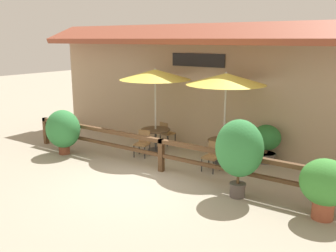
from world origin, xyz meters
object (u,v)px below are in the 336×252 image
(dining_table_near, at_px, (156,133))
(chair_near_wallside, at_px, (166,132))
(chair_near_streetside, at_px, (143,142))
(potted_plant_entrance_palm, at_px, (325,184))
(patio_umbrella_near, at_px, (155,75))
(patio_umbrella_middle, at_px, (226,79))
(chair_middle_streetside, at_px, (212,155))
(potted_plant_small_flowering, at_px, (63,129))
(potted_plant_broad_leaf, at_px, (266,141))
(dining_table_middle, at_px, (224,145))
(chair_middle_wallside, at_px, (233,143))
(potted_plant_corner_fern, at_px, (239,150))

(dining_table_near, height_order, chair_near_wallside, chair_near_wallside)
(chair_near_streetside, distance_m, potted_plant_entrance_palm, 5.97)
(patio_umbrella_near, distance_m, chair_near_streetside, 2.24)
(patio_umbrella_middle, xyz_separation_m, potted_plant_entrance_palm, (3.34, -2.06, -1.80))
(patio_umbrella_middle, relative_size, chair_middle_streetside, 3.33)
(chair_near_streetside, bearing_deg, potted_plant_small_flowering, -162.69)
(potted_plant_small_flowering, xyz_separation_m, potted_plant_broad_leaf, (5.75, 2.97, -0.16))
(patio_umbrella_near, bearing_deg, dining_table_middle, 0.93)
(chair_middle_wallside, bearing_deg, chair_middle_streetside, 85.65)
(potted_plant_corner_fern, bearing_deg, chair_near_wallside, 145.48)
(dining_table_middle, bearing_deg, dining_table_near, -179.07)
(chair_near_streetside, distance_m, chair_middle_wallside, 2.88)
(potted_plant_entrance_palm, distance_m, potted_plant_corner_fern, 1.99)
(potted_plant_entrance_palm, bearing_deg, chair_near_wallside, 155.02)
(dining_table_near, height_order, potted_plant_small_flowering, potted_plant_small_flowering)
(chair_near_streetside, relative_size, chair_middle_streetside, 1.00)
(dining_table_near, xyz_separation_m, potted_plant_small_flowering, (-2.22, -2.06, 0.24))
(potted_plant_corner_fern, bearing_deg, potted_plant_small_flowering, -179.44)
(chair_middle_streetside, relative_size, potted_plant_broad_leaf, 0.71)
(dining_table_near, bearing_deg, potted_plant_small_flowering, -137.20)
(patio_umbrella_near, height_order, chair_middle_streetside, patio_umbrella_near)
(dining_table_middle, height_order, potted_plant_entrance_palm, potted_plant_entrance_palm)
(chair_near_wallside, bearing_deg, chair_near_streetside, 108.53)
(chair_middle_wallside, bearing_deg, dining_table_near, 10.62)
(chair_near_wallside, relative_size, chair_middle_wallside, 1.00)
(patio_umbrella_middle, height_order, dining_table_middle, patio_umbrella_middle)
(chair_middle_wallside, height_order, potted_plant_entrance_palm, potted_plant_entrance_palm)
(potted_plant_entrance_palm, bearing_deg, patio_umbrella_middle, 148.38)
(potted_plant_small_flowering, bearing_deg, dining_table_middle, 23.84)
(potted_plant_entrance_palm, bearing_deg, chair_middle_streetside, 158.49)
(chair_near_streetside, bearing_deg, dining_table_near, 80.74)
(chair_near_streetside, height_order, dining_table_middle, chair_near_streetside)
(chair_near_wallside, relative_size, dining_table_middle, 0.85)
(dining_table_near, bearing_deg, patio_umbrella_middle, 0.93)
(patio_umbrella_near, distance_m, chair_middle_streetside, 3.38)
(patio_umbrella_near, distance_m, dining_table_middle, 3.21)
(patio_umbrella_middle, relative_size, potted_plant_entrance_palm, 2.12)
(chair_middle_streetside, bearing_deg, chair_near_wallside, 154.01)
(chair_middle_streetside, relative_size, potted_plant_small_flowering, 0.57)
(chair_near_streetside, xyz_separation_m, chair_middle_streetside, (2.50, 0.05, 0.00))
(dining_table_middle, bearing_deg, patio_umbrella_middle, 0.00)
(dining_table_near, bearing_deg, chair_near_wallside, 96.48)
(dining_table_middle, distance_m, chair_middle_streetside, 0.76)
(chair_middle_streetside, relative_size, potted_plant_corner_fern, 0.44)
(chair_near_streetside, bearing_deg, potted_plant_broad_leaf, 13.02)
(chair_near_wallside, relative_size, potted_plant_broad_leaf, 0.71)
(chair_near_streetside, xyz_separation_m, potted_plant_corner_fern, (3.88, -1.24, 0.72))
(dining_table_middle, bearing_deg, potted_plant_corner_fern, -55.66)
(potted_plant_small_flowering, bearing_deg, dining_table_near, 42.80)
(potted_plant_entrance_palm, distance_m, potted_plant_small_flowering, 8.09)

